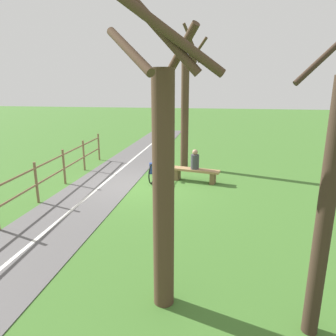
{
  "coord_description": "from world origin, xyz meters",
  "views": [
    {
      "loc": [
        -2.85,
        10.29,
        3.44
      ],
      "look_at": [
        -1.27,
        0.87,
        0.89
      ],
      "focal_mm": 32.91,
      "sensor_mm": 36.0,
      "label": 1
    }
  ],
  "objects_px": {
    "bicycle": "(155,170)",
    "backpack": "(153,168)",
    "person_seated": "(195,160)",
    "tree_by_path": "(163,178)",
    "bench": "(195,173)",
    "tree_mid_field": "(186,110)",
    "tree_near_bench": "(328,203)"
  },
  "relations": [
    {
      "from": "person_seated",
      "to": "tree_by_path",
      "type": "xyz_separation_m",
      "value": [
        -0.06,
        6.76,
        1.34
      ]
    },
    {
      "from": "tree_near_bench",
      "to": "bicycle",
      "type": "bearing_deg",
      "value": -61.8
    },
    {
      "from": "backpack",
      "to": "tree_mid_field",
      "type": "height_order",
      "value": "tree_mid_field"
    },
    {
      "from": "tree_near_bench",
      "to": "person_seated",
      "type": "bearing_deg",
      "value": -72.18
    },
    {
      "from": "person_seated",
      "to": "backpack",
      "type": "xyz_separation_m",
      "value": [
        1.77,
        -0.82,
        -0.59
      ]
    },
    {
      "from": "tree_near_bench",
      "to": "tree_by_path",
      "type": "bearing_deg",
      "value": -6.12
    },
    {
      "from": "backpack",
      "to": "tree_near_bench",
      "type": "distance_m",
      "value": 8.97
    },
    {
      "from": "bench",
      "to": "tree_near_bench",
      "type": "distance_m",
      "value": 7.53
    },
    {
      "from": "backpack",
      "to": "tree_mid_field",
      "type": "relative_size",
      "value": 0.07
    },
    {
      "from": "tree_mid_field",
      "to": "tree_by_path",
      "type": "bearing_deg",
      "value": 94.23
    },
    {
      "from": "bench",
      "to": "bicycle",
      "type": "bearing_deg",
      "value": 13.52
    },
    {
      "from": "person_seated",
      "to": "tree_by_path",
      "type": "height_order",
      "value": "tree_by_path"
    },
    {
      "from": "bench",
      "to": "tree_by_path",
      "type": "height_order",
      "value": "tree_by_path"
    },
    {
      "from": "tree_by_path",
      "to": "bicycle",
      "type": "bearing_deg",
      "value": -77.1
    },
    {
      "from": "person_seated",
      "to": "tree_mid_field",
      "type": "xyz_separation_m",
      "value": [
        0.59,
        -2.02,
        1.68
      ]
    },
    {
      "from": "backpack",
      "to": "tree_by_path",
      "type": "relative_size",
      "value": 0.09
    },
    {
      "from": "bench",
      "to": "bicycle",
      "type": "distance_m",
      "value": 1.49
    },
    {
      "from": "tree_by_path",
      "to": "tree_mid_field",
      "type": "distance_m",
      "value": 8.81
    },
    {
      "from": "bench",
      "to": "tree_by_path",
      "type": "xyz_separation_m",
      "value": [
        -0.05,
        6.76,
        1.81
      ]
    },
    {
      "from": "bench",
      "to": "tree_mid_field",
      "type": "height_order",
      "value": "tree_mid_field"
    },
    {
      "from": "bicycle",
      "to": "person_seated",
      "type": "bearing_deg",
      "value": 95.14
    },
    {
      "from": "person_seated",
      "to": "bicycle",
      "type": "xyz_separation_m",
      "value": [
        1.49,
        0.03,
        -0.43
      ]
    },
    {
      "from": "tree_mid_field",
      "to": "bicycle",
      "type": "bearing_deg",
      "value": 66.5
    },
    {
      "from": "bicycle",
      "to": "backpack",
      "type": "distance_m",
      "value": 0.91
    },
    {
      "from": "person_seated",
      "to": "backpack",
      "type": "bearing_deg",
      "value": -12.53
    },
    {
      "from": "person_seated",
      "to": "bicycle",
      "type": "height_order",
      "value": "person_seated"
    },
    {
      "from": "person_seated",
      "to": "tree_near_bench",
      "type": "relative_size",
      "value": 0.17
    },
    {
      "from": "bicycle",
      "to": "backpack",
      "type": "relative_size",
      "value": 3.93
    },
    {
      "from": "bench",
      "to": "backpack",
      "type": "bearing_deg",
      "value": -12.5
    },
    {
      "from": "bicycle",
      "to": "backpack",
      "type": "bearing_deg",
      "value": -157.64
    },
    {
      "from": "tree_near_bench",
      "to": "tree_mid_field",
      "type": "relative_size",
      "value": 0.77
    },
    {
      "from": "backpack",
      "to": "person_seated",
      "type": "bearing_deg",
      "value": 155.15
    }
  ]
}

